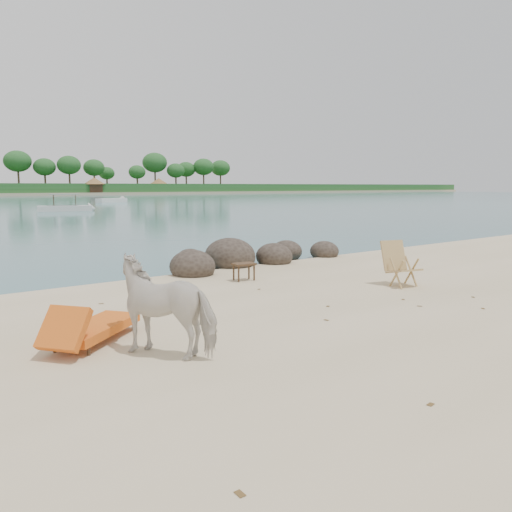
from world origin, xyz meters
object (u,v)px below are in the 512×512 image
at_px(cow, 168,306).
at_px(lounge_chair, 96,324).
at_px(deck_chair, 404,265).
at_px(boulders, 244,258).
at_px(side_table, 244,273).

xyz_separation_m(cow, lounge_chair, (-0.66, 1.14, -0.40)).
bearing_deg(deck_chair, cow, -156.46).
distance_m(boulders, deck_chair, 5.23).
xyz_separation_m(cow, deck_chair, (6.69, 0.92, -0.16)).
xyz_separation_m(boulders, deck_chair, (1.05, -5.11, 0.33)).
bearing_deg(side_table, deck_chair, -40.85).
xyz_separation_m(lounge_chair, deck_chair, (7.35, -0.22, 0.24)).
height_order(side_table, deck_chair, deck_chair).
bearing_deg(deck_chair, boulders, 117.37).
xyz_separation_m(boulders, cow, (-5.64, -6.03, 0.49)).
bearing_deg(lounge_chair, deck_chair, -39.84).
height_order(lounge_chair, deck_chair, deck_chair).
relative_size(boulders, lounge_chair, 3.27).
bearing_deg(side_table, lounge_chair, -144.10).
xyz_separation_m(side_table, deck_chair, (2.65, -2.87, 0.32)).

